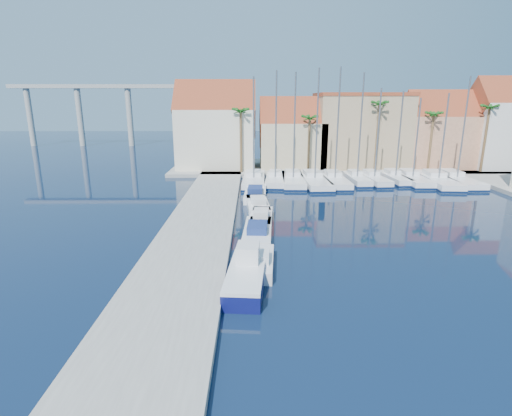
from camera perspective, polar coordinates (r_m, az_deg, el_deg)
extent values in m
plane|color=black|center=(20.70, 12.13, -17.10)|extent=(260.00, 260.00, 0.00)
cube|color=gray|center=(32.69, -8.75, -4.07)|extent=(6.00, 77.00, 0.50)
cube|color=gray|center=(67.44, 11.81, 5.77)|extent=(54.00, 16.00, 0.50)
cube|color=#0D114F|center=(24.42, -1.43, -10.18)|extent=(2.66, 6.55, 0.96)
cube|color=white|center=(24.17, -1.44, -8.93)|extent=(2.66, 6.55, 0.21)
cube|color=white|center=(25.12, -1.16, -6.52)|extent=(1.52, 1.81, 1.17)
cube|color=white|center=(26.89, 0.67, -7.88)|extent=(2.01, 5.27, 0.80)
cube|color=white|center=(26.14, 0.62, -6.92)|extent=(1.28, 1.89, 0.60)
cube|color=white|center=(32.75, 0.23, -3.57)|extent=(2.61, 7.05, 0.80)
cube|color=navy|center=(31.88, 0.18, -2.78)|extent=(1.69, 2.51, 0.60)
cube|color=white|center=(36.58, 0.78, -1.55)|extent=(2.34, 6.01, 0.80)
cube|color=white|center=(35.82, 0.73, -0.74)|extent=(1.47, 2.15, 0.60)
cube|color=white|center=(41.22, 0.24, 0.39)|extent=(2.52, 6.74, 0.80)
cube|color=white|center=(40.40, 0.31, 1.11)|extent=(1.62, 2.41, 0.60)
cube|color=white|center=(46.21, -0.08, 2.02)|extent=(2.70, 7.50, 0.80)
cube|color=navy|center=(45.34, -0.11, 2.67)|extent=(1.77, 2.66, 0.60)
cube|color=white|center=(53.64, -0.30, 3.98)|extent=(3.14, 10.75, 1.00)
cube|color=#0D1D41|center=(53.70, -0.30, 3.65)|extent=(3.20, 10.81, 0.28)
cube|color=white|center=(54.54, -0.27, 5.03)|extent=(2.05, 3.26, 0.60)
cylinder|color=slate|center=(52.20, -0.33, 11.30)|extent=(0.20, 0.20, 12.76)
cube|color=white|center=(53.95, 2.78, 4.03)|extent=(3.19, 9.52, 1.00)
cube|color=#0D1D41|center=(54.01, 2.78, 3.70)|extent=(3.26, 9.58, 0.28)
cube|color=white|center=(54.72, 2.82, 5.04)|extent=(1.93, 2.93, 0.60)
cylinder|color=slate|center=(52.55, 2.87, 11.71)|extent=(0.20, 0.20, 13.50)
cube|color=white|center=(54.07, 5.30, 4.01)|extent=(3.13, 10.76, 1.00)
cube|color=#0D1D41|center=(54.13, 5.29, 3.68)|extent=(3.19, 10.82, 0.28)
cube|color=white|center=(54.97, 5.25, 5.04)|extent=(2.05, 3.26, 0.60)
cylinder|color=slate|center=(52.62, 5.53, 11.55)|extent=(0.20, 0.20, 13.30)
cube|color=white|center=(54.02, 8.28, 3.90)|extent=(3.54, 11.86, 1.00)
cube|color=#0D1D41|center=(54.09, 8.26, 3.57)|extent=(3.61, 11.92, 0.28)
cube|color=white|center=(55.01, 8.08, 4.96)|extent=(2.28, 3.61, 0.60)
cylinder|color=slate|center=(52.52, 8.71, 11.70)|extent=(0.20, 0.20, 13.77)
cube|color=white|center=(54.56, 11.09, 3.89)|extent=(2.80, 10.43, 1.00)
cube|color=#0D1D41|center=(54.62, 11.07, 3.56)|extent=(2.86, 10.49, 0.28)
cube|color=white|center=(55.41, 10.91, 4.91)|extent=(1.92, 3.14, 0.60)
cylinder|color=slate|center=(53.13, 11.62, 11.68)|extent=(0.20, 0.20, 13.90)
cube|color=white|center=(56.00, 14.13, 4.00)|extent=(2.41, 8.10, 1.00)
cube|color=#0D1D41|center=(56.06, 14.10, 3.68)|extent=(2.47, 8.17, 0.28)
cube|color=white|center=(56.61, 13.95, 4.95)|extent=(1.56, 2.46, 0.60)
cylinder|color=slate|center=(54.73, 14.74, 11.27)|extent=(0.20, 0.20, 13.28)
cube|color=white|center=(56.58, 16.38, 3.95)|extent=(2.94, 8.66, 1.00)
cube|color=#0D1D41|center=(56.64, 16.36, 3.64)|extent=(3.01, 8.72, 0.28)
cube|color=white|center=(57.21, 16.13, 4.91)|extent=(1.76, 2.67, 0.60)
cylinder|color=slate|center=(55.38, 17.03, 10.16)|extent=(0.20, 0.20, 11.38)
cube|color=white|center=(58.17, 19.14, 4.02)|extent=(2.66, 8.35, 1.00)
cube|color=#0D1D41|center=(58.22, 19.11, 3.72)|extent=(2.72, 8.41, 0.28)
cube|color=white|center=(58.77, 18.90, 4.95)|extent=(1.65, 2.56, 0.60)
cylinder|color=slate|center=(57.01, 19.83, 9.89)|extent=(0.20, 0.20, 11.06)
cube|color=white|center=(58.48, 21.29, 3.88)|extent=(2.78, 10.13, 1.00)
cube|color=#0D1D41|center=(58.54, 21.26, 3.58)|extent=(2.84, 10.19, 0.28)
cube|color=white|center=(59.27, 21.02, 4.83)|extent=(1.88, 3.05, 0.60)
cylinder|color=slate|center=(57.27, 22.00, 9.26)|extent=(0.20, 0.20, 10.18)
cube|color=white|center=(58.79, 24.43, 3.61)|extent=(3.94, 11.89, 1.00)
cube|color=#0D1D41|center=(58.84, 24.39, 3.31)|extent=(4.00, 11.95, 0.28)
cube|color=white|center=(59.73, 24.13, 4.59)|extent=(2.39, 3.66, 0.60)
cylinder|color=slate|center=(57.49, 25.27, 9.24)|extent=(0.20, 0.20, 10.77)
cube|color=white|center=(60.32, 26.51, 3.64)|extent=(3.05, 11.46, 1.00)
cube|color=#0D1D41|center=(60.38, 26.47, 3.34)|extent=(3.11, 11.52, 0.28)
cube|color=white|center=(61.19, 26.12, 4.59)|extent=(2.10, 3.45, 0.60)
cylinder|color=slate|center=(59.01, 27.56, 10.10)|extent=(0.20, 0.20, 12.83)
cube|color=beige|center=(64.56, -5.64, 9.86)|extent=(12.00, 9.00, 9.00)
cube|color=brown|center=(64.30, -5.75, 13.85)|extent=(12.30, 9.00, 9.00)
cube|color=tan|center=(64.71, 5.16, 8.99)|extent=(10.00, 8.00, 7.00)
cube|color=brown|center=(64.43, 5.23, 12.09)|extent=(10.30, 8.00, 8.00)
cube|color=tan|center=(67.48, 14.61, 10.53)|extent=(14.00, 10.00, 11.00)
cube|color=brown|center=(67.30, 14.95, 15.41)|extent=(14.20, 10.20, 0.50)
cube|color=tan|center=(70.71, 24.28, 8.66)|extent=(10.00, 8.00, 8.00)
cube|color=brown|center=(70.46, 24.64, 11.88)|extent=(10.30, 8.00, 8.00)
cube|color=white|center=(73.96, 31.10, 8.85)|extent=(8.00, 8.00, 10.00)
cube|color=brown|center=(73.76, 31.64, 12.69)|extent=(8.30, 8.00, 8.00)
cylinder|color=brown|center=(59.35, -2.16, 9.45)|extent=(0.36, 0.36, 9.00)
sphere|color=#1A5919|center=(59.08, -2.21, 13.65)|extent=(2.60, 2.60, 2.60)
cylinder|color=brown|center=(59.96, 7.56, 8.91)|extent=(0.36, 0.36, 8.00)
sphere|color=#1A5919|center=(59.67, 7.69, 12.59)|extent=(2.60, 2.60, 2.60)
cylinder|color=brown|center=(62.04, 16.90, 9.54)|extent=(0.36, 0.36, 10.00)
sphere|color=#1A5919|center=(61.81, 17.25, 14.00)|extent=(2.60, 2.60, 2.60)
cylinder|color=brown|center=(64.92, 23.68, 8.48)|extent=(0.36, 0.36, 8.50)
sphere|color=#1A5919|center=(64.66, 24.07, 12.08)|extent=(2.60, 2.60, 2.60)
cylinder|color=brown|center=(68.51, 29.91, 8.45)|extent=(0.36, 0.36, 9.50)
sphere|color=#1A5919|center=(68.29, 30.42, 12.27)|extent=(2.60, 2.60, 2.60)
cube|color=#9E9E99|center=(104.65, -20.10, 16.01)|extent=(48.00, 2.20, 0.90)
cylinder|color=#9E9E99|center=(112.72, -29.58, 11.29)|extent=(1.40, 1.40, 14.00)
cylinder|color=#9E9E99|center=(107.52, -23.86, 11.85)|extent=(1.40, 1.40, 14.00)
cylinder|color=#9E9E99|center=(103.46, -17.60, 12.34)|extent=(1.40, 1.40, 14.00)
cylinder|color=#9E9E99|center=(100.68, -10.90, 12.70)|extent=(1.40, 1.40, 14.00)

